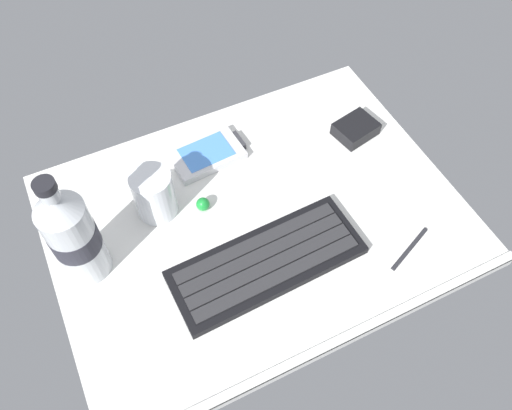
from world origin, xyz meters
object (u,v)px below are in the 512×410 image
(handheld_device, at_px, (207,154))
(charger_block, at_px, (356,129))
(keyboard, at_px, (267,262))
(water_bottle, at_px, (73,235))
(trackball_mouse, at_px, (203,204))
(stylus_pen, at_px, (410,248))
(juice_cup, at_px, (154,196))

(handheld_device, xyz_separation_m, charger_block, (0.26, -0.06, 0.00))
(keyboard, distance_m, water_bottle, 0.28)
(keyboard, relative_size, handheld_device, 2.23)
(trackball_mouse, relative_size, stylus_pen, 0.23)
(charger_block, distance_m, trackball_mouse, 0.31)
(juice_cup, distance_m, charger_block, 0.37)
(handheld_device, xyz_separation_m, trackball_mouse, (-0.05, -0.10, 0.00))
(keyboard, relative_size, juice_cup, 3.46)
(keyboard, xyz_separation_m, handheld_device, (0.00, 0.23, -0.00))
(juice_cup, bearing_deg, charger_block, 0.36)
(keyboard, bearing_deg, juice_cup, 124.50)
(handheld_device, bearing_deg, stylus_pen, -55.59)
(trackball_mouse, distance_m, stylus_pen, 0.33)
(charger_block, bearing_deg, juice_cup, -179.64)
(handheld_device, bearing_deg, keyboard, -90.25)
(charger_block, relative_size, trackball_mouse, 3.18)
(trackball_mouse, bearing_deg, stylus_pen, -39.08)
(juice_cup, distance_m, trackball_mouse, 0.08)
(juice_cup, height_order, water_bottle, water_bottle)
(trackball_mouse, bearing_deg, keyboard, -71.10)
(keyboard, relative_size, stylus_pen, 3.10)
(keyboard, relative_size, trackball_mouse, 13.37)
(stylus_pen, bearing_deg, handheld_device, 101.72)
(charger_block, height_order, stylus_pen, charger_block)
(keyboard, distance_m, stylus_pen, 0.22)
(charger_block, distance_m, stylus_pen, 0.24)
(stylus_pen, bearing_deg, water_bottle, 134.99)
(handheld_device, bearing_deg, trackball_mouse, -116.33)
(handheld_device, relative_size, water_bottle, 0.64)
(keyboard, bearing_deg, trackball_mouse, 108.90)
(juice_cup, distance_m, stylus_pen, 0.40)
(stylus_pen, bearing_deg, charger_block, 55.43)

